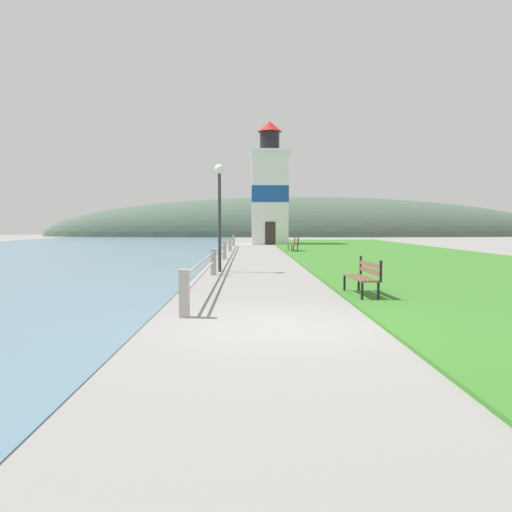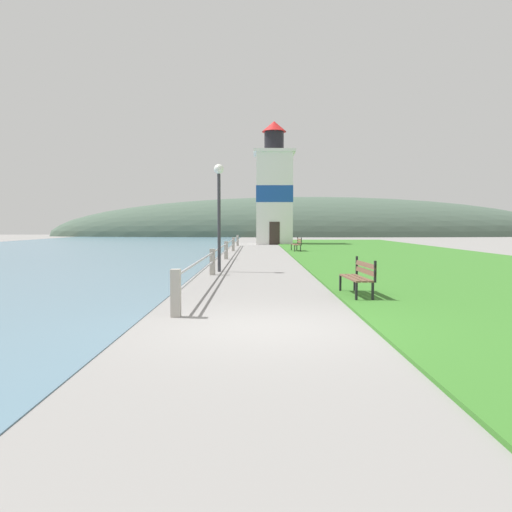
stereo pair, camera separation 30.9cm
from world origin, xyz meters
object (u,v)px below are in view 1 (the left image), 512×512
park_bench_midway (294,243)px  lamp_post (219,198)px  park_bench_near (364,275)px  lighthouse (270,192)px

park_bench_midway → lamp_post: 14.45m
park_bench_midway → lamp_post: lamp_post is taller
park_bench_near → lighthouse: bearing=-91.8°
park_bench_near → park_bench_midway: size_ratio=0.92×
park_bench_near → lighthouse: size_ratio=0.15×
park_bench_midway → lamp_post: (-4.02, -13.70, 2.20)m
park_bench_midway → lighthouse: 13.61m
park_bench_midway → park_bench_near: bearing=86.5°
park_bench_near → lamp_post: bearing=-63.0°
park_bench_near → lamp_post: 7.92m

